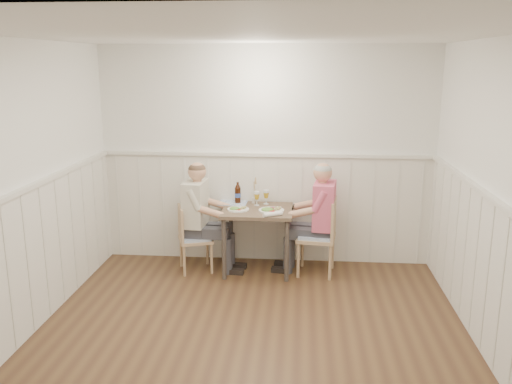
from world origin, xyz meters
TOP-DOWN VIEW (x-y plane):
  - ground_plane at (0.00, 0.00)m, footprint 4.50×4.50m
  - room_shell at (0.00, 0.00)m, footprint 4.04×4.54m
  - wainscot at (0.00, 0.69)m, footprint 4.00×4.49m
  - dining_table at (-0.07, 1.84)m, footprint 0.80×0.70m
  - chair_right at (0.66, 1.81)m, footprint 0.47×0.47m
  - chair_left at (-0.84, 1.77)m, footprint 0.47×0.47m
  - man_in_pink at (0.65, 1.84)m, footprint 0.65×0.45m
  - diner_cream at (-0.75, 1.83)m, footprint 0.63×0.44m
  - plate_man at (0.09, 1.75)m, footprint 0.29×0.29m
  - plate_diner at (-0.30, 1.77)m, footprint 0.25×0.25m
  - beer_glass_a at (0.01, 2.07)m, footprint 0.07×0.07m
  - beer_glass_b at (-0.09, 2.00)m, footprint 0.07×0.07m
  - beer_bottle at (-0.33, 2.09)m, footprint 0.07×0.07m
  - rolled_napkin at (0.12, 1.55)m, footprint 0.22×0.16m
  - grass_vase at (-0.14, 2.10)m, footprint 0.04×0.04m
  - gingham_mat at (-0.39, 2.08)m, footprint 0.34×0.28m

SIDE VIEW (x-z plane):
  - ground_plane at x=0.00m, z-range 0.00..0.00m
  - chair_left at x=-0.84m, z-range 0.03..0.82m
  - chair_right at x=0.66m, z-range 0.04..0.93m
  - diner_cream at x=-0.75m, z-range -0.11..1.20m
  - man_in_pink at x=0.65m, z-range -0.11..1.22m
  - dining_table at x=-0.07m, z-range 0.26..1.01m
  - wainscot at x=0.00m, z-range 0.02..1.36m
  - gingham_mat at x=-0.39m, z-range 0.75..0.76m
  - plate_diner at x=-0.30m, z-range 0.74..0.80m
  - plate_man at x=0.09m, z-range 0.74..0.81m
  - rolled_napkin at x=0.12m, z-range 0.75..0.80m
  - beer_glass_b at x=-0.09m, z-range 0.78..0.95m
  - beer_bottle at x=-0.33m, z-range 0.74..0.99m
  - beer_glass_a at x=0.01m, z-range 0.78..0.95m
  - grass_vase at x=-0.14m, z-range 0.73..1.07m
  - room_shell at x=0.00m, z-range 0.22..2.82m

